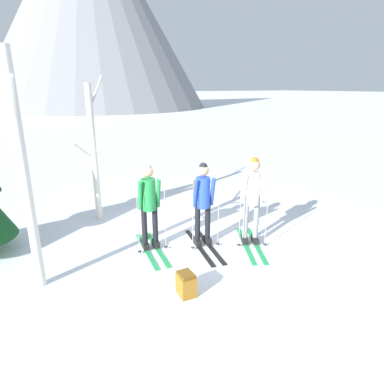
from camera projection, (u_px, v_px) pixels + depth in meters
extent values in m
plane|color=white|center=(194.00, 246.00, 6.85)|extent=(400.00, 400.00, 0.00)
cube|color=green|center=(157.00, 249.00, 6.70)|extent=(0.30, 1.60, 0.02)
cube|color=green|center=(147.00, 251.00, 6.63)|extent=(0.30, 1.60, 0.02)
cube|color=black|center=(156.00, 243.00, 6.77)|extent=(0.14, 0.27, 0.12)
cylinder|color=black|center=(155.00, 223.00, 6.63)|extent=(0.11, 0.11, 0.84)
cube|color=black|center=(145.00, 245.00, 6.69)|extent=(0.14, 0.27, 0.12)
cylinder|color=black|center=(144.00, 224.00, 6.55)|extent=(0.11, 0.11, 0.84)
cylinder|color=#238C42|center=(149.00, 194.00, 6.40)|extent=(0.28, 0.28, 0.63)
sphere|color=tan|center=(148.00, 171.00, 6.26)|extent=(0.23, 0.23, 0.23)
sphere|color=gray|center=(147.00, 168.00, 6.24)|extent=(0.17, 0.17, 0.17)
cylinder|color=#238C42|center=(158.00, 193.00, 6.41)|extent=(0.11, 0.21, 0.60)
cylinder|color=#238C42|center=(140.00, 196.00, 6.28)|extent=(0.11, 0.21, 0.60)
cylinder|color=#A5A5AD|center=(165.00, 221.00, 6.50)|extent=(0.02, 0.02, 1.26)
cylinder|color=black|center=(166.00, 247.00, 6.67)|extent=(0.07, 0.07, 0.01)
cylinder|color=#A5A5AD|center=(138.00, 225.00, 6.31)|extent=(0.02, 0.02, 1.26)
cylinder|color=black|center=(140.00, 251.00, 6.48)|extent=(0.07, 0.07, 0.01)
cube|color=#99661E|center=(146.00, 191.00, 6.54)|extent=(0.28, 0.19, 0.36)
cube|color=black|center=(209.00, 245.00, 6.84)|extent=(0.42, 1.65, 0.02)
cube|color=black|center=(199.00, 247.00, 6.78)|extent=(0.42, 1.65, 0.02)
cube|color=black|center=(207.00, 240.00, 6.91)|extent=(0.16, 0.28, 0.12)
cylinder|color=black|center=(208.00, 220.00, 6.77)|extent=(0.11, 0.11, 0.83)
cube|color=black|center=(197.00, 242.00, 6.85)|extent=(0.16, 0.28, 0.12)
cylinder|color=black|center=(198.00, 221.00, 6.71)|extent=(0.11, 0.11, 0.83)
cylinder|color=blue|center=(203.00, 193.00, 6.56)|extent=(0.28, 0.28, 0.62)
sphere|color=tan|center=(203.00, 170.00, 6.42)|extent=(0.22, 0.22, 0.22)
sphere|color=black|center=(203.00, 167.00, 6.40)|extent=(0.17, 0.17, 0.17)
cylinder|color=blue|center=(213.00, 192.00, 6.55)|extent=(0.12, 0.21, 0.59)
cylinder|color=blue|center=(195.00, 194.00, 6.44)|extent=(0.12, 0.21, 0.59)
cylinder|color=#A5A5AD|center=(218.00, 218.00, 6.63)|extent=(0.02, 0.02, 1.24)
cylinder|color=black|center=(218.00, 244.00, 6.80)|extent=(0.07, 0.07, 0.01)
cylinder|color=#A5A5AD|center=(193.00, 222.00, 6.47)|extent=(0.02, 0.02, 1.24)
cylinder|color=black|center=(193.00, 247.00, 6.64)|extent=(0.07, 0.07, 0.01)
cube|color=#99661E|center=(200.00, 189.00, 6.70)|extent=(0.29, 0.21, 0.36)
cube|color=green|center=(256.00, 245.00, 6.87)|extent=(0.81, 1.52, 0.02)
cube|color=green|center=(245.00, 245.00, 6.86)|extent=(0.81, 1.52, 0.02)
cube|color=black|center=(255.00, 239.00, 6.95)|extent=(0.21, 0.28, 0.12)
cylinder|color=gray|center=(256.00, 218.00, 6.80)|extent=(0.11, 0.11, 0.88)
cube|color=black|center=(245.00, 240.00, 6.93)|extent=(0.21, 0.28, 0.12)
cylinder|color=gray|center=(246.00, 219.00, 6.79)|extent=(0.11, 0.11, 0.88)
cylinder|color=white|center=(253.00, 189.00, 6.60)|extent=(0.28, 0.28, 0.66)
sphere|color=tan|center=(254.00, 165.00, 6.45)|extent=(0.24, 0.24, 0.24)
sphere|color=#B76019|center=(254.00, 161.00, 6.43)|extent=(0.18, 0.18, 0.18)
cylinder|color=white|center=(262.00, 188.00, 6.54)|extent=(0.16, 0.22, 0.62)
cylinder|color=white|center=(244.00, 189.00, 6.53)|extent=(0.16, 0.22, 0.62)
cylinder|color=#A5A5AD|center=(267.00, 217.00, 6.61)|extent=(0.02, 0.02, 1.31)
cylinder|color=black|center=(265.00, 244.00, 6.79)|extent=(0.07, 0.07, 0.01)
cylinder|color=#A5A5AD|center=(240.00, 218.00, 6.58)|extent=(0.02, 0.02, 1.31)
cylinder|color=black|center=(239.00, 245.00, 6.76)|extent=(0.07, 0.07, 0.01)
cube|color=#99661E|center=(251.00, 185.00, 6.75)|extent=(0.30, 0.26, 0.36)
cylinder|color=silver|center=(25.00, 178.00, 4.95)|extent=(0.15, 0.15, 3.69)
cylinder|color=silver|center=(13.00, 93.00, 4.78)|extent=(0.11, 0.49, 0.50)
cylinder|color=silver|center=(13.00, 99.00, 4.24)|extent=(0.06, 0.88, 0.61)
cylinder|color=silver|center=(94.00, 155.00, 7.72)|extent=(0.15, 0.15, 3.23)
cylinder|color=silver|center=(101.00, 149.00, 7.69)|extent=(0.37, 0.21, 0.42)
cylinder|color=silver|center=(84.00, 152.00, 7.53)|extent=(0.48, 0.18, 0.45)
cylinder|color=silver|center=(96.00, 91.00, 7.58)|extent=(0.48, 0.52, 0.71)
cube|color=#99661E|center=(186.00, 285.00, 5.20)|extent=(0.27, 0.34, 0.34)
cube|color=brown|center=(186.00, 274.00, 5.14)|extent=(0.22, 0.28, 0.04)
cone|color=gray|center=(89.00, 3.00, 48.04)|extent=(33.87, 33.87, 29.50)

